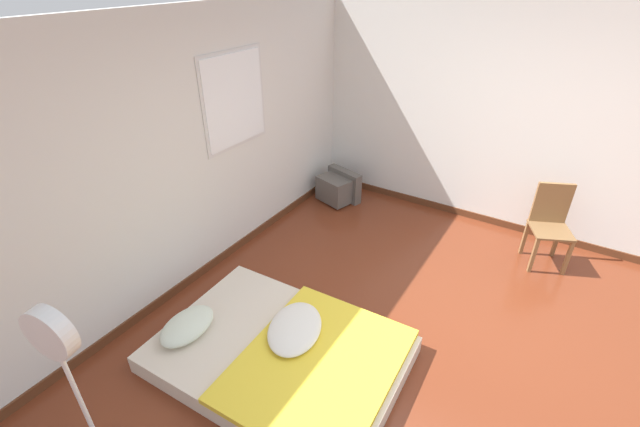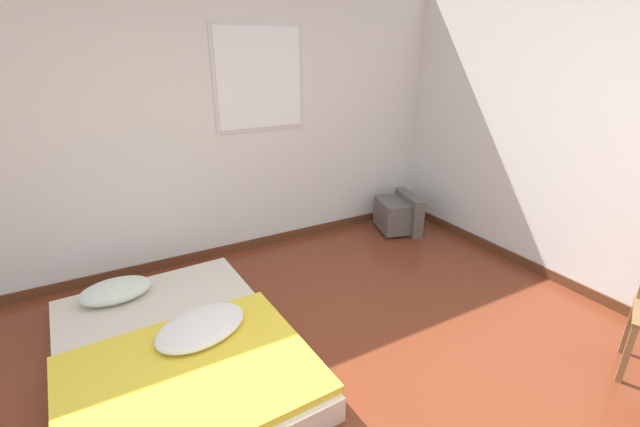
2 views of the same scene
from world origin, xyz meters
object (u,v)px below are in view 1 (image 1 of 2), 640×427
Objects in this scene: wooden_chair at (550,219)px; standing_fan at (65,367)px; crt_tv at (338,187)px; mattress_bed at (281,353)px.

wooden_chair is 4.52m from standing_fan.
standing_fan is at bearing -173.40° from crt_tv.
mattress_bed is 1.57m from standing_fan.
standing_fan is (-1.26, 0.56, 0.76)m from mattress_bed.
mattress_bed is at bearing -23.98° from standing_fan.
wooden_chair is at bearing -28.27° from standing_fan.
crt_tv is 0.45× the size of standing_fan.
standing_fan is (-3.97, 2.14, 0.35)m from wooden_chair.
standing_fan reaches higher than wooden_chair.
crt_tv is 2.61m from wooden_chair.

